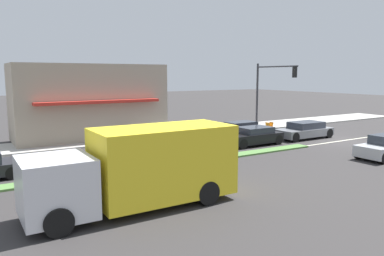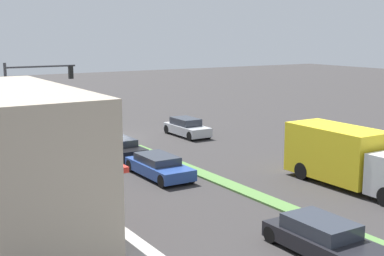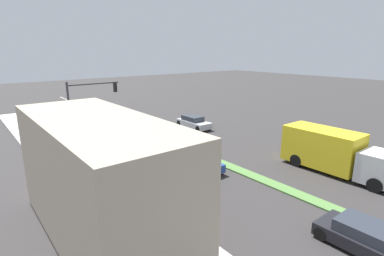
# 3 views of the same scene
# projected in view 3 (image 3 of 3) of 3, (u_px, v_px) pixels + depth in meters

# --- Properties ---
(ground_plane) EXTENTS (160.00, 160.00, 0.00)m
(ground_plane) POSITION_uv_depth(u_px,v_px,m) (290.00, 192.00, 17.96)
(ground_plane) COLOR #333030
(lane_marking_center) EXTENTS (0.16, 60.00, 0.01)m
(lane_marking_center) POSITION_uv_depth(u_px,v_px,m) (142.00, 131.00, 31.59)
(lane_marking_center) COLOR beige
(lane_marking_center) RESTS_ON ground
(building_corner_store) EXTENTS (4.88, 10.75, 5.41)m
(building_corner_store) POSITION_uv_depth(u_px,v_px,m) (100.00, 178.00, 13.07)
(building_corner_store) COLOR tan
(building_corner_store) RESTS_ON sidewalk_right
(traffic_signal_main) EXTENTS (4.59, 0.34, 5.60)m
(traffic_signal_main) POSITION_uv_depth(u_px,v_px,m) (86.00, 102.00, 25.80)
(traffic_signal_main) COLOR #333338
(traffic_signal_main) RESTS_ON sidewalk_right
(pedestrian) EXTENTS (0.34, 0.34, 1.64)m
(pedestrian) POSITION_uv_depth(u_px,v_px,m) (101.00, 190.00, 16.05)
(pedestrian) COLOR #282D42
(pedestrian) RESTS_ON sidewalk_right
(warning_aframe_sign) EXTENTS (0.45, 0.53, 0.84)m
(warning_aframe_sign) POSITION_uv_depth(u_px,v_px,m) (93.00, 140.00, 26.77)
(warning_aframe_sign) COLOR orange
(warning_aframe_sign) RESTS_ON ground
(delivery_truck) EXTENTS (2.44, 7.50, 2.87)m
(delivery_truck) POSITION_uv_depth(u_px,v_px,m) (334.00, 152.00, 20.61)
(delivery_truck) COLOR silver
(delivery_truck) RESTS_ON ground
(suv_black) EXTENTS (1.90, 4.00, 1.23)m
(suv_black) POSITION_uv_depth(u_px,v_px,m) (157.00, 144.00, 25.21)
(suv_black) COLOR black
(suv_black) RESTS_ON ground
(sedan_silver) EXTENTS (1.73, 4.19, 1.33)m
(sedan_silver) POSITION_uv_depth(u_px,v_px,m) (194.00, 122.00, 32.55)
(sedan_silver) COLOR #B7BABF
(sedan_silver) RESTS_ON ground
(coupe_blue) EXTENTS (1.88, 4.56, 1.16)m
(coupe_blue) POSITION_uv_depth(u_px,v_px,m) (194.00, 161.00, 21.44)
(coupe_blue) COLOR #284793
(coupe_blue) RESTS_ON ground
(suv_grey) EXTENTS (1.92, 4.57, 1.25)m
(suv_grey) POSITION_uv_depth(u_px,v_px,m) (129.00, 131.00, 29.01)
(suv_grey) COLOR slate
(suv_grey) RESTS_ON ground
(sedan_dark) EXTENTS (1.88, 4.50, 1.23)m
(sedan_dark) POSITION_uv_depth(u_px,v_px,m) (373.00, 240.00, 12.43)
(sedan_dark) COLOR black
(sedan_dark) RESTS_ON ground
(van_white) EXTENTS (1.73, 4.01, 1.22)m
(van_white) POSITION_uv_depth(u_px,v_px,m) (120.00, 147.00, 24.30)
(van_white) COLOR silver
(van_white) RESTS_ON ground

